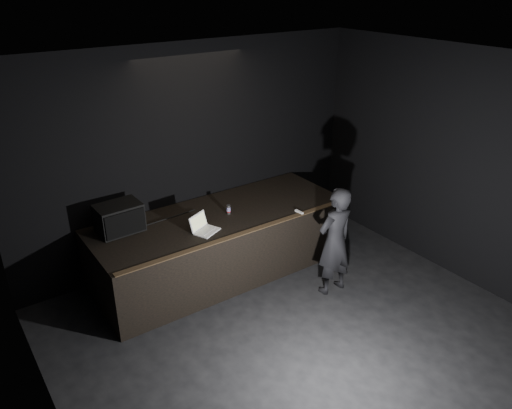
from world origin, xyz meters
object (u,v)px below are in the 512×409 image
Objects in this scene: laptop at (203,227)px; person at (335,241)px; stage_riser at (221,243)px; beer_can at (229,209)px; stage_monitor at (119,218)px.

laptop is 1.92m from person.
stage_riser is at bearing 8.99° from laptop.
laptop reaches higher than beer_can.
stage_riser is 6.24× the size of stage_monitor.
stage_riser is 1.66m from stage_monitor.
stage_monitor is at bearing 120.55° from laptop.
laptop is at bearing -156.32° from beer_can.
stage_monitor reaches higher than stage_riser.
laptop is at bearing -36.94° from stage_monitor.
stage_monitor is 0.38× the size of person.
laptop reaches higher than stage_riser.
beer_can is 1.69m from person.
laptop is (-0.47, -0.32, 0.56)m from stage_riser.
person is (2.53, -1.79, -0.37)m from stage_monitor.
person is at bearing -53.02° from stage_riser.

